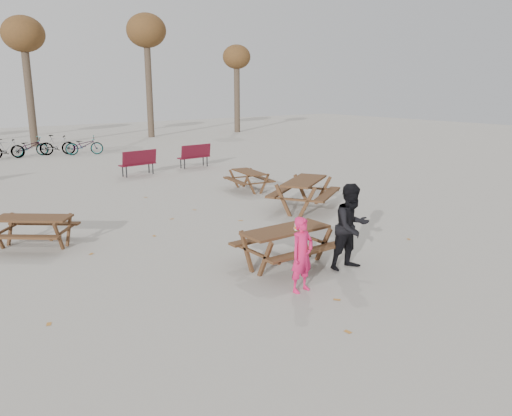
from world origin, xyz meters
TOP-DOWN VIEW (x-y plane):
  - ground at (0.00, 0.00)m, footprint 80.00×80.00m
  - main_picnic_table at (0.00, 0.00)m, footprint 1.80×1.45m
  - food_tray at (0.19, -0.17)m, footprint 0.18×0.11m
  - bread_roll at (0.19, -0.17)m, footprint 0.14×0.06m
  - soda_bottle at (0.08, -0.21)m, footprint 0.07×0.07m
  - child at (-0.59, -1.14)m, footprint 0.52×0.37m
  - adult at (0.92, -0.88)m, footprint 0.88×0.71m
  - picnic_table_east at (3.42, 3.26)m, footprint 2.63×2.50m
  - picnic_table_north at (-3.76, 4.26)m, footprint 2.09×2.05m
  - picnic_table_far at (3.74, 6.45)m, footprint 1.49×1.74m
  - park_bench_row at (-1.11, 12.02)m, footprint 12.93×2.62m
  - bicycle_row at (-1.37, 19.53)m, footprint 9.34×2.05m
  - tree_row at (0.90, 25.15)m, footprint 32.17×3.52m
  - fallen_leaves at (0.50, 2.50)m, footprint 11.00×11.00m

SIDE VIEW (x-z plane):
  - ground at x=0.00m, z-range 0.00..0.00m
  - fallen_leaves at x=0.50m, z-range 0.00..0.01m
  - picnic_table_far at x=3.74m, z-range 0.00..0.67m
  - picnic_table_north at x=-3.76m, z-range 0.00..0.70m
  - picnic_table_east at x=3.42m, z-range 0.00..0.89m
  - bicycle_row at x=-1.37m, z-range -0.03..1.02m
  - park_bench_row at x=-1.11m, z-range 0.00..1.03m
  - main_picnic_table at x=0.00m, z-range 0.20..0.97m
  - child at x=-0.59m, z-range 0.00..1.35m
  - food_tray at x=0.19m, z-range 0.78..0.81m
  - bread_roll at x=0.19m, z-range 0.81..0.86m
  - soda_bottle at x=0.08m, z-range 0.76..0.93m
  - adult at x=0.92m, z-range 0.00..1.71m
  - tree_row at x=0.90m, z-range 2.06..10.32m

